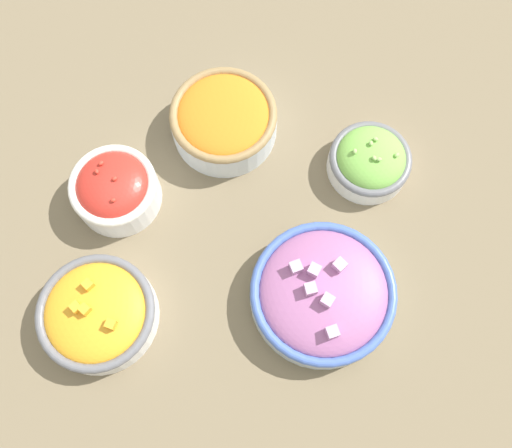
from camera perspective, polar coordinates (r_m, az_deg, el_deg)
The scene contains 6 objects.
ground_plane at distance 0.77m, azimuth -0.00°, elevation -0.69°, with size 3.00×3.00×0.00m, color #75664C.
bowl_red_onion at distance 0.73m, azimuth 6.70°, elevation -6.90°, with size 0.19×0.19×0.07m.
bowl_lettuce at distance 0.80m, azimuth 11.31°, elevation 6.24°, with size 0.11×0.11×0.06m.
bowl_squash at distance 0.75m, azimuth -15.62°, elevation -8.60°, with size 0.15×0.15×0.06m.
bowl_cherry_tomatoes at distance 0.78m, azimuth -13.96°, elevation 3.44°, with size 0.12×0.12×0.07m.
bowl_carrots at distance 0.81m, azimuth -3.24°, elevation 10.38°, with size 0.15×0.15×0.06m.
Camera 1 is at (-0.03, 0.23, 0.74)m, focal length 40.00 mm.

